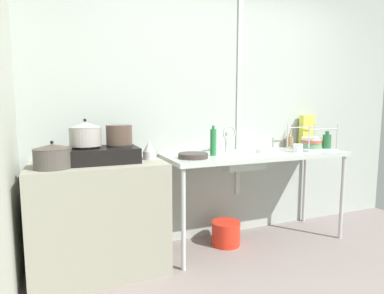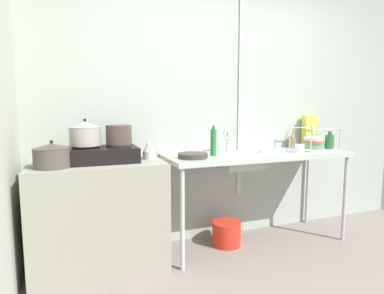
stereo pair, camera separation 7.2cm
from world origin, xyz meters
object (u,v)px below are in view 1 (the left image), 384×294
object	(u,v)px
percolator	(149,150)
dish_rack	(311,144)
pot_on_left_burner	(85,134)
pot_on_right_burner	(119,135)
stove	(103,154)
bottle_by_rack	(327,142)
sink_basin	(239,161)
utensil_jar	(290,142)
pot_beside_stove	(53,156)
cup_by_rack	(298,148)
cereal_box	(307,131)
faucet	(229,134)
frying_pan	(193,156)
small_bowl_on_drainboard	(262,151)
bottle_by_sink	(213,142)
bucket_on_floor	(226,233)

from	to	relation	value
percolator	dish_rack	world-z (taller)	dish_rack
pot_on_left_burner	pot_on_right_burner	distance (m)	0.25
stove	bottle_by_rack	world-z (taller)	bottle_by_rack
sink_basin	pot_on_left_burner	bearing A→B (deg)	178.44
sink_basin	utensil_jar	size ratio (longest dim) A/B	1.52
pot_beside_stove	dish_rack	distance (m)	2.45
dish_rack	cup_by_rack	size ratio (longest dim) A/B	4.34
cereal_box	faucet	bearing A→B (deg)	179.49
pot_on_left_burner	sink_basin	world-z (taller)	pot_on_left_burner
pot_on_right_burner	cup_by_rack	xyz separation A→B (m)	(1.67, -0.11, -0.17)
faucet	frying_pan	world-z (taller)	faucet
frying_pan	small_bowl_on_drainboard	bearing A→B (deg)	5.04
frying_pan	bottle_by_sink	distance (m)	0.26
percolator	cup_by_rack	xyz separation A→B (m)	(1.43, -0.13, -0.03)
pot_on_right_burner	cereal_box	world-z (taller)	cereal_box
stove	pot_beside_stove	bearing A→B (deg)	-160.24
bottle_by_rack	pot_on_left_burner	bearing A→B (deg)	178.53
percolator	bottle_by_sink	xyz separation A→B (m)	(0.58, -0.01, 0.05)
cereal_box	bottle_by_rack	bearing A→B (deg)	-101.01
sink_basin	faucet	world-z (taller)	faucet
cereal_box	percolator	bearing A→B (deg)	179.14
small_bowl_on_drainboard	bottle_by_rack	world-z (taller)	bottle_by_rack
stove	percolator	bearing A→B (deg)	2.16
pot_on_left_burner	cup_by_rack	bearing A→B (deg)	-3.41
stove	pot_on_left_burner	distance (m)	0.21
stove	sink_basin	world-z (taller)	stove
bottle_by_sink	bottle_by_rack	xyz separation A→B (m)	(1.26, -0.06, -0.04)
sink_basin	faucet	size ratio (longest dim) A/B	1.44
pot_beside_stove	cereal_box	bearing A→B (deg)	8.34
pot_beside_stove	percolator	distance (m)	0.74
pot_on_left_burner	pot_beside_stove	world-z (taller)	pot_on_left_burner
frying_pan	pot_on_left_burner	bearing A→B (deg)	175.27
faucet	bottle_by_rack	xyz separation A→B (m)	(1.05, -0.17, -0.09)
small_bowl_on_drainboard	cereal_box	distance (m)	0.82
bottle_by_sink	bottle_by_rack	bearing A→B (deg)	-2.89
cup_by_rack	cereal_box	xyz separation A→B (m)	(0.43, 0.37, 0.13)
bottle_by_rack	frying_pan	bearing A→B (deg)	-179.59
pot_beside_stove	sink_basin	distance (m)	1.57
bottle_by_rack	bucket_on_floor	world-z (taller)	bottle_by_rack
pot_beside_stove	bottle_by_rack	bearing A→B (deg)	1.54
cereal_box	sink_basin	bearing A→B (deg)	-172.51
dish_rack	pot_on_right_burner	bearing A→B (deg)	-179.37
pot_beside_stove	cup_by_rack	world-z (taller)	pot_beside_stove
small_bowl_on_drainboard	cereal_box	xyz separation A→B (m)	(0.76, 0.26, 0.15)
stove	dish_rack	xyz separation A→B (m)	(2.09, 0.02, -0.01)
percolator	frying_pan	distance (m)	0.37
pot_on_left_burner	utensil_jar	size ratio (longest dim) A/B	0.98
percolator	small_bowl_on_drainboard	size ratio (longest dim) A/B	1.38
sink_basin	frying_pan	bearing A→B (deg)	-175.81
faucet	frying_pan	distance (m)	0.50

